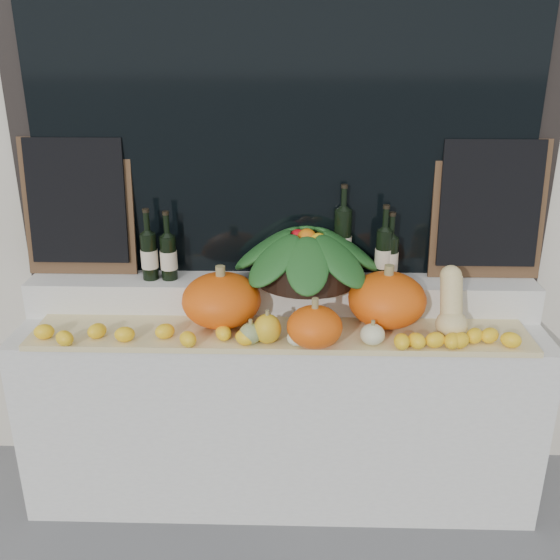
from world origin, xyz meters
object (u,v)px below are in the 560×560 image
at_px(produce_bowl, 307,254).
at_px(wine_bottle_tall, 342,242).
at_px(pumpkin_right, 387,300).
at_px(pumpkin_left, 221,300).
at_px(butternut_squash, 451,307).

height_order(produce_bowl, wine_bottle_tall, wine_bottle_tall).
distance_m(produce_bowl, wine_bottle_tall, 0.18).
bearing_deg(pumpkin_right, wine_bottle_tall, 126.46).
bearing_deg(pumpkin_left, produce_bowl, 28.16).
bearing_deg(produce_bowl, pumpkin_right, -27.36).
bearing_deg(wine_bottle_tall, butternut_squash, -37.42).
xyz_separation_m(pumpkin_left, wine_bottle_tall, (0.53, 0.26, 0.18)).
bearing_deg(wine_bottle_tall, pumpkin_left, -153.53).
bearing_deg(butternut_squash, pumpkin_left, 175.88).
height_order(pumpkin_left, pumpkin_right, pumpkin_right).
bearing_deg(pumpkin_right, produce_bowl, 152.64).
relative_size(butternut_squash, produce_bowl, 0.41).
distance_m(pumpkin_right, wine_bottle_tall, 0.35).
relative_size(pumpkin_left, butternut_squash, 1.19).
height_order(pumpkin_right, wine_bottle_tall, wine_bottle_tall).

